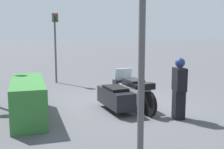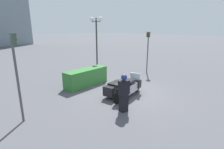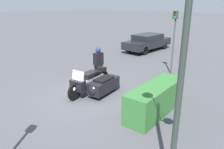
{
  "view_description": "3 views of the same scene",
  "coord_description": "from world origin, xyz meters",
  "px_view_note": "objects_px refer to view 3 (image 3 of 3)",
  "views": [
    {
      "loc": [
        -8.46,
        2.92,
        2.37
      ],
      "look_at": [
        -0.43,
        0.44,
        1.11
      ],
      "focal_mm": 45.0,
      "sensor_mm": 36.0,
      "label": 1
    },
    {
      "loc": [
        -7.55,
        -5.22,
        3.61
      ],
      "look_at": [
        -0.69,
        0.54,
        1.17
      ],
      "focal_mm": 28.0,
      "sensor_mm": 36.0,
      "label": 2
    },
    {
      "loc": [
        6.14,
        6.11,
        3.85
      ],
      "look_at": [
        -1.27,
        0.23,
        0.69
      ],
      "focal_mm": 35.0,
      "sensor_mm": 36.0,
      "label": 3
    }
  ],
  "objects_px": {
    "twin_lamp_post": "(186,34)",
    "traffic_light_far": "(174,34)",
    "parked_car_background": "(147,42)",
    "officer_rider": "(98,63)",
    "police_motorcycle": "(96,83)",
    "hedge_bush_curbside": "(156,99)"
  },
  "relations": [
    {
      "from": "twin_lamp_post",
      "to": "traffic_light_far",
      "type": "xyz_separation_m",
      "value": [
        -7.48,
        -3.32,
        -1.1
      ]
    },
    {
      "from": "traffic_light_far",
      "to": "parked_car_background",
      "type": "bearing_deg",
      "value": -132.51
    },
    {
      "from": "twin_lamp_post",
      "to": "traffic_light_far",
      "type": "height_order",
      "value": "twin_lamp_post"
    },
    {
      "from": "officer_rider",
      "to": "twin_lamp_post",
      "type": "bearing_deg",
      "value": -25.96
    },
    {
      "from": "twin_lamp_post",
      "to": "police_motorcycle",
      "type": "bearing_deg",
      "value": -120.77
    },
    {
      "from": "police_motorcycle",
      "to": "parked_car_background",
      "type": "distance_m",
      "value": 9.68
    },
    {
      "from": "twin_lamp_post",
      "to": "parked_car_background",
      "type": "height_order",
      "value": "twin_lamp_post"
    },
    {
      "from": "police_motorcycle",
      "to": "officer_rider",
      "type": "relative_size",
      "value": 1.61
    },
    {
      "from": "officer_rider",
      "to": "traffic_light_far",
      "type": "bearing_deg",
      "value": 62.02
    },
    {
      "from": "hedge_bush_curbside",
      "to": "traffic_light_far",
      "type": "distance_m",
      "value": 5.12
    },
    {
      "from": "police_motorcycle",
      "to": "parked_car_background",
      "type": "bearing_deg",
      "value": -168.8
    },
    {
      "from": "traffic_light_far",
      "to": "twin_lamp_post",
      "type": "bearing_deg",
      "value": 29.57
    },
    {
      "from": "twin_lamp_post",
      "to": "parked_car_background",
      "type": "relative_size",
      "value": 0.92
    },
    {
      "from": "hedge_bush_curbside",
      "to": "twin_lamp_post",
      "type": "distance_m",
      "value": 4.44
    },
    {
      "from": "officer_rider",
      "to": "hedge_bush_curbside",
      "type": "relative_size",
      "value": 0.57
    },
    {
      "from": "officer_rider",
      "to": "hedge_bush_curbside",
      "type": "xyz_separation_m",
      "value": [
        1.38,
        3.97,
        -0.37
      ]
    },
    {
      "from": "officer_rider",
      "to": "traffic_light_far",
      "type": "xyz_separation_m",
      "value": [
        -3.22,
        2.52,
        1.35
      ]
    },
    {
      "from": "officer_rider",
      "to": "traffic_light_far",
      "type": "height_order",
      "value": "traffic_light_far"
    },
    {
      "from": "traffic_light_far",
      "to": "parked_car_background",
      "type": "xyz_separation_m",
      "value": [
        -4.61,
        -4.14,
        -1.52
      ]
    },
    {
      "from": "police_motorcycle",
      "to": "hedge_bush_curbside",
      "type": "height_order",
      "value": "police_motorcycle"
    },
    {
      "from": "hedge_bush_curbside",
      "to": "parked_car_background",
      "type": "relative_size",
      "value": 0.62
    },
    {
      "from": "police_motorcycle",
      "to": "hedge_bush_curbside",
      "type": "distance_m",
      "value": 2.85
    }
  ]
}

